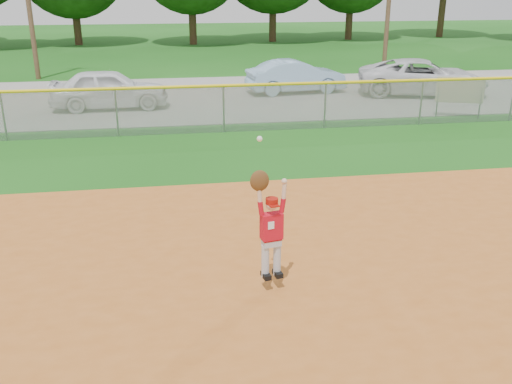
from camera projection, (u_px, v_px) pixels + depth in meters
ground at (290, 286)px, 9.15m from camera, size 120.00×120.00×0.00m
parking_strip at (209, 97)px, 23.95m from camera, size 44.00×10.00×0.03m
car_white_a at (109, 89)px, 21.46m from camera, size 4.40×1.88×1.48m
car_blue at (296, 76)px, 24.50m from camera, size 4.35×1.95×1.39m
car_white_b at (422, 77)px, 24.05m from camera, size 5.78×3.77×1.48m
sponsor_sign at (460, 91)px, 19.99m from camera, size 1.54×0.61×1.45m
outfield_fence at (224, 105)px, 18.10m from camera, size 40.06×0.10×1.55m
ballplayer at (270, 225)px, 8.65m from camera, size 0.59×0.28×2.28m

